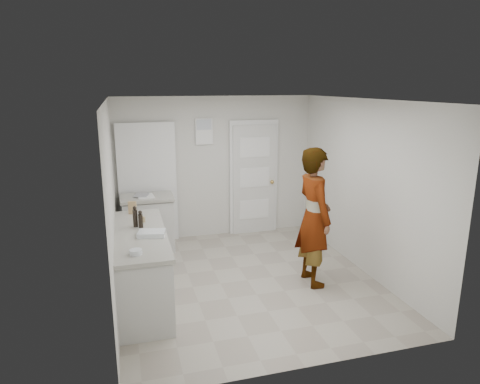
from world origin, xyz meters
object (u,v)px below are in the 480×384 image
object	(u,v)px
baking_dish	(152,234)
spice_jar	(143,219)
oil_cruet_a	(141,219)
cake_mix_box	(132,208)
egg_bowl	(136,252)
person	(314,217)
oil_cruet_b	(135,217)

from	to	relation	value
baking_dish	spice_jar	bearing A→B (deg)	96.48
spice_jar	baking_dish	world-z (taller)	spice_jar
oil_cruet_a	cake_mix_box	bearing A→B (deg)	97.09
oil_cruet_a	baking_dish	world-z (taller)	oil_cruet_a
baking_dish	egg_bowl	world-z (taller)	baking_dish
cake_mix_box	oil_cruet_a	xyz separation A→B (m)	(0.08, -0.65, 0.02)
cake_mix_box	baking_dish	world-z (taller)	cake_mix_box
person	baking_dish	bearing A→B (deg)	90.80
oil_cruet_a	oil_cruet_b	world-z (taller)	oil_cruet_b
oil_cruet_b	egg_bowl	xyz separation A→B (m)	(-0.04, -0.94, -0.10)
person	spice_jar	xyz separation A→B (m)	(-2.23, 0.47, 0.01)
cake_mix_box	oil_cruet_a	world-z (taller)	oil_cruet_a
spice_jar	baking_dish	distance (m)	0.56
cake_mix_box	egg_bowl	size ratio (longest dim) A/B	1.32
person	egg_bowl	world-z (taller)	person
cake_mix_box	spice_jar	xyz separation A→B (m)	(0.13, -0.43, -0.05)
cake_mix_box	egg_bowl	world-z (taller)	cake_mix_box
oil_cruet_b	baking_dish	distance (m)	0.44
oil_cruet_b	egg_bowl	bearing A→B (deg)	-92.16
oil_cruet_a	baking_dish	bearing A→B (deg)	-72.23
person	baking_dish	distance (m)	2.17
oil_cruet_b	spice_jar	bearing A→B (deg)	56.73
person	oil_cruet_a	distance (m)	2.29
baking_dish	oil_cruet_b	bearing A→B (deg)	113.49
cake_mix_box	oil_cruet_b	size ratio (longest dim) A/B	0.65
cake_mix_box	egg_bowl	bearing A→B (deg)	-76.55
person	oil_cruet_a	world-z (taller)	person
baking_dish	cake_mix_box	bearing A→B (deg)	100.86
oil_cruet_b	oil_cruet_a	bearing A→B (deg)	-41.28
baking_dish	egg_bowl	bearing A→B (deg)	-110.65
cake_mix_box	baking_dish	distance (m)	1.00
spice_jar	oil_cruet_b	world-z (taller)	oil_cruet_b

